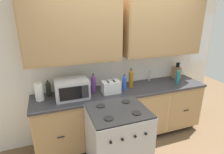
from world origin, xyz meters
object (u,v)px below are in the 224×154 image
object	(u,v)px
paper_towel_roll	(39,92)
bottle_teal	(178,77)
bottle_blue	(124,82)
bottle_violet	(93,83)
microwave	(72,88)
toaster	(111,87)
knife_block	(177,72)
bottle_amber	(131,78)
stove_range	(118,140)
bottle_dark	(48,88)

from	to	relation	value
paper_towel_roll	bottle_teal	world-z (taller)	bottle_teal
bottle_blue	bottle_violet	world-z (taller)	bottle_violet
microwave	toaster	world-z (taller)	microwave
toaster	bottle_blue	distance (m)	0.26
knife_block	bottle_teal	bearing A→B (deg)	-123.88
toaster	bottle_amber	world-z (taller)	bottle_amber
stove_range	paper_towel_roll	xyz separation A→B (m)	(-0.93, 0.68, 0.57)
stove_range	microwave	distance (m)	0.98
paper_towel_roll	bottle_violet	distance (m)	0.80
bottle_blue	bottle_amber	bearing A→B (deg)	20.25
stove_range	bottle_violet	xyz separation A→B (m)	(-0.14, 0.69, 0.59)
paper_towel_roll	knife_block	bearing A→B (deg)	2.42
toaster	paper_towel_roll	bearing A→B (deg)	174.41
bottle_teal	bottle_violet	xyz separation A→B (m)	(-1.48, 0.15, 0.01)
bottle_blue	toaster	bearing A→B (deg)	-167.65
microwave	bottle_violet	xyz separation A→B (m)	(0.35, 0.06, 0.01)
toaster	bottle_blue	bearing A→B (deg)	12.35
paper_towel_roll	bottle_teal	bearing A→B (deg)	-3.62
microwave	bottle_violet	bearing A→B (deg)	10.43
stove_range	bottle_violet	world-z (taller)	bottle_violet
bottle_amber	paper_towel_roll	bearing A→B (deg)	-179.80
bottle_violet	bottle_blue	bearing A→B (deg)	-6.11
knife_block	bottle_teal	world-z (taller)	knife_block
paper_towel_roll	bottle_violet	size ratio (longest dim) A/B	0.86
microwave	paper_towel_roll	size ratio (longest dim) A/B	1.85
microwave	knife_block	bearing A→B (deg)	4.60
paper_towel_roll	bottle_amber	world-z (taller)	bottle_amber
stove_range	bottle_amber	bearing A→B (deg)	53.75
stove_range	bottle_blue	xyz separation A→B (m)	(0.36, 0.63, 0.57)
bottle_dark	microwave	bearing A→B (deg)	-28.05
bottle_dark	paper_towel_roll	bearing A→B (deg)	-137.94
bottle_blue	bottle_dark	bearing A→B (deg)	172.11
bottle_teal	bottle_dark	xyz separation A→B (m)	(-2.15, 0.26, -0.02)
bottle_blue	bottle_dark	distance (m)	1.18
bottle_violet	bottle_amber	bearing A→B (deg)	-0.14
bottle_dark	knife_block	bearing A→B (deg)	-0.30
bottle_amber	microwave	bearing A→B (deg)	-176.41
toaster	bottle_dark	distance (m)	0.94
microwave	bottle_blue	bearing A→B (deg)	0.67
knife_block	paper_towel_roll	world-z (taller)	knife_block
knife_block	paper_towel_roll	size ratio (longest dim) A/B	1.19
bottle_amber	bottle_violet	bearing A→B (deg)	179.86
knife_block	bottle_dark	bearing A→B (deg)	179.70
microwave	bottle_teal	distance (m)	1.83
bottle_violet	toaster	bearing A→B (deg)	-23.62
microwave	bottle_teal	world-z (taller)	microwave
microwave	paper_towel_roll	distance (m)	0.45
stove_range	knife_block	size ratio (longest dim) A/B	3.06
paper_towel_roll	bottle_teal	size ratio (longest dim) A/B	0.94
toaster	bottle_dark	xyz separation A→B (m)	(-0.92, 0.22, 0.02)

